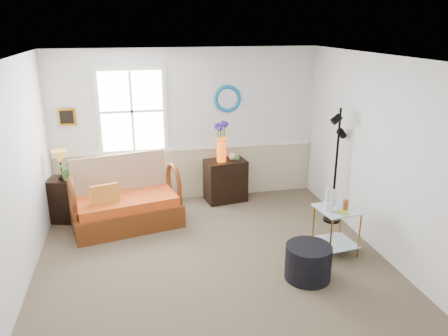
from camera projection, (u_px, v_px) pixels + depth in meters
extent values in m
cube|color=#6B5E4B|center=(216.00, 270.00, 5.51)|extent=(4.50, 5.00, 0.01)
cube|color=white|center=(215.00, 59.00, 4.69)|extent=(4.50, 5.00, 0.01)
cube|color=silver|center=(187.00, 126.00, 7.42)|extent=(4.50, 0.01, 2.60)
cube|color=silver|center=(292.00, 299.00, 2.78)|extent=(4.50, 0.01, 2.60)
cube|color=silver|center=(9.00, 188.00, 4.65)|extent=(0.01, 5.00, 2.60)
cube|color=silver|center=(389.00, 161.00, 5.55)|extent=(0.01, 5.00, 2.60)
cube|color=#BCAE8B|center=(188.00, 174.00, 7.67)|extent=(4.46, 0.02, 0.90)
cube|color=white|center=(188.00, 148.00, 7.51)|extent=(4.46, 0.04, 0.06)
cube|color=#BF7A18|center=(67.00, 117.00, 6.93)|extent=(0.28, 0.03, 0.28)
torus|color=#1785BE|center=(227.00, 99.00, 7.40)|extent=(0.47, 0.07, 0.47)
imported|color=#49742F|center=(68.00, 172.00, 6.63)|extent=(0.37, 0.39, 0.25)
cylinder|color=black|center=(308.00, 262.00, 5.29)|extent=(0.64, 0.64, 0.43)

